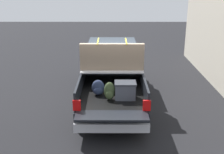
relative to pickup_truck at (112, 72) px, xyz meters
name	(u,v)px	position (x,y,z in m)	size (l,w,h in m)	color
ground_plane	(112,101)	(-0.36, 0.00, -0.95)	(40.00, 40.00, 0.00)	black
pickup_truck	(112,72)	(0.00, 0.00, 0.00)	(6.05, 2.06, 2.23)	black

